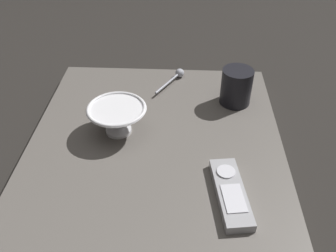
# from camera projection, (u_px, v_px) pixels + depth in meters

# --- Properties ---
(ground_plane) EXTENTS (6.00, 6.00, 0.00)m
(ground_plane) POSITION_uv_depth(u_px,v_px,m) (156.00, 154.00, 0.86)
(ground_plane) COLOR black
(table) EXTENTS (0.64, 0.57, 0.04)m
(table) POSITION_uv_depth(u_px,v_px,m) (156.00, 148.00, 0.84)
(table) COLOR #5B5651
(table) RESTS_ON ground
(cereal_bowl) EXTENTS (0.14, 0.14, 0.07)m
(cereal_bowl) POSITION_uv_depth(u_px,v_px,m) (117.00, 118.00, 0.83)
(cereal_bowl) COLOR silver
(cereal_bowl) RESTS_ON table
(coffee_mug) EXTENTS (0.08, 0.08, 0.09)m
(coffee_mug) POSITION_uv_depth(u_px,v_px,m) (236.00, 87.00, 0.92)
(coffee_mug) COLOR black
(coffee_mug) RESTS_ON table
(teaspoon) EXTENTS (0.12, 0.08, 0.03)m
(teaspoon) POSITION_uv_depth(u_px,v_px,m) (177.00, 75.00, 1.03)
(teaspoon) COLOR #A3A5B2
(teaspoon) RESTS_ON table
(tv_remote_near) EXTENTS (0.17, 0.08, 0.02)m
(tv_remote_near) POSITION_uv_depth(u_px,v_px,m) (231.00, 193.00, 0.70)
(tv_remote_near) COLOR #9E9EA3
(tv_remote_near) RESTS_ON table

